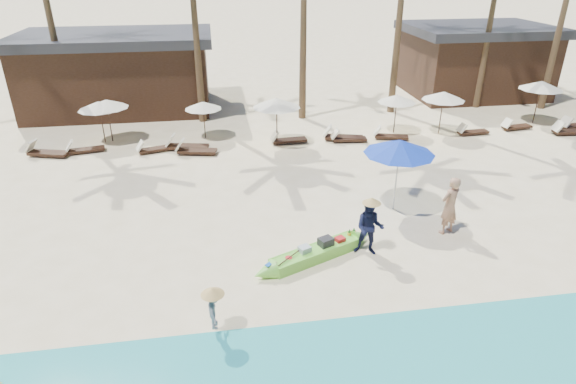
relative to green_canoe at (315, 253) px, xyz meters
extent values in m
plane|color=#FFEABC|center=(-0.01, -0.20, -0.20)|extent=(240.00, 240.00, 0.00)
cube|color=#77DD43|center=(0.00, -0.01, -0.02)|extent=(2.93, 1.75, 0.35)
cube|color=white|center=(0.00, -0.01, -0.01)|extent=(2.49, 1.43, 0.16)
cube|color=#262628|center=(0.34, 0.14, 0.23)|extent=(0.51, 0.47, 0.32)
cube|color=silver|center=(-0.36, -0.11, 0.20)|extent=(0.41, 0.39, 0.26)
cube|color=red|center=(0.82, 0.31, 0.17)|extent=(0.35, 0.32, 0.20)
cylinder|color=red|center=(-0.86, -0.34, 0.11)|extent=(0.20, 0.20, 0.08)
cylinder|color=#262628|center=(-1.04, -0.52, 0.11)|extent=(0.19, 0.19, 0.07)
sphere|color=#CBC07F|center=(-1.31, -0.59, 0.16)|extent=(0.17, 0.17, 0.17)
cylinder|color=gold|center=(1.20, 0.61, 0.16)|extent=(0.13, 0.13, 0.17)
cylinder|color=gold|center=(1.37, 0.68, 0.16)|extent=(0.13, 0.13, 0.17)
imported|color=tan|center=(4.55, 0.85, 0.79)|extent=(0.85, 0.72, 1.97)
imported|color=#131735|center=(1.64, 0.05, 0.69)|extent=(1.05, 0.94, 1.78)
imported|color=gray|center=(-3.02, -2.72, 0.49)|extent=(0.42, 0.69, 1.03)
cylinder|color=#99999E|center=(3.42, 2.68, 1.07)|extent=(0.06, 0.06, 2.55)
cone|color=#1438C0|center=(3.42, 2.68, 2.17)|extent=(2.43, 2.43, 0.50)
cylinder|color=#321E14|center=(-8.06, 11.39, 0.79)|extent=(0.05, 0.05, 1.98)
cone|color=#F4EBCE|center=(-8.06, 11.39, 1.64)|extent=(1.98, 1.98, 0.40)
cube|color=#321E14|center=(-10.24, 9.89, -0.04)|extent=(1.89, 1.07, 0.13)
cube|color=#F4EBCE|center=(-11.00, 10.11, 0.28)|extent=(0.55, 0.67, 0.53)
cube|color=#321E14|center=(-8.66, 10.12, -0.06)|extent=(1.64, 0.80, 0.11)
cube|color=#F4EBCE|center=(-9.34, 9.99, 0.22)|extent=(0.44, 0.57, 0.46)
cylinder|color=#321E14|center=(-7.74, 11.53, 0.81)|extent=(0.05, 0.05, 2.01)
cone|color=#F4EBCE|center=(-7.74, 11.53, 1.67)|extent=(2.01, 2.01, 0.40)
cube|color=#321E14|center=(-5.51, 9.71, -0.06)|extent=(1.62, 0.89, 0.11)
cube|color=#F4EBCE|center=(-6.17, 9.54, 0.21)|extent=(0.46, 0.57, 0.45)
cube|color=#321E14|center=(-4.02, 9.73, -0.04)|extent=(1.94, 0.97, 0.13)
cube|color=#F4EBCE|center=(-4.82, 9.90, 0.29)|extent=(0.53, 0.67, 0.54)
cylinder|color=#321E14|center=(-3.24, 11.26, 0.70)|extent=(0.04, 0.04, 1.80)
cone|color=#F4EBCE|center=(-3.24, 11.26, 1.47)|extent=(1.80, 1.80, 0.36)
cube|color=#321E14|center=(-3.61, 9.11, -0.05)|extent=(1.83, 0.91, 0.12)
cube|color=#F4EBCE|center=(-4.37, 9.27, 0.26)|extent=(0.50, 0.64, 0.51)
cylinder|color=#321E14|center=(0.16, 9.75, 0.91)|extent=(0.06, 0.06, 2.23)
cone|color=#F4EBCE|center=(0.16, 9.75, 1.87)|extent=(2.23, 2.23, 0.45)
cube|color=#321E14|center=(0.79, 9.90, -0.05)|extent=(1.69, 0.64, 0.12)
cube|color=#F4EBCE|center=(0.07, 9.85, 0.24)|extent=(0.40, 0.56, 0.48)
cube|color=#321E14|center=(3.49, 9.83, -0.04)|extent=(1.94, 1.06, 0.13)
cube|color=#F4EBCE|center=(2.70, 10.05, 0.29)|extent=(0.56, 0.69, 0.54)
cylinder|color=#321E14|center=(6.33, 10.62, 0.75)|extent=(0.05, 0.05, 1.90)
cone|color=#F4EBCE|center=(6.33, 10.62, 1.57)|extent=(1.90, 1.90, 0.38)
cube|color=#321E14|center=(3.71, 9.62, -0.06)|extent=(1.68, 0.69, 0.12)
cube|color=#F4EBCE|center=(2.99, 9.69, 0.23)|extent=(0.42, 0.56, 0.48)
cube|color=#321E14|center=(5.86, 9.66, -0.06)|extent=(1.70, 0.97, 0.11)
cube|color=#F4EBCE|center=(5.18, 9.86, 0.23)|extent=(0.50, 0.61, 0.47)
cylinder|color=#321E14|center=(8.54, 10.10, 0.85)|extent=(0.05, 0.05, 2.10)
cone|color=#F4EBCE|center=(8.54, 10.10, 1.75)|extent=(2.10, 2.10, 0.42)
cube|color=#321E14|center=(10.20, 9.67, -0.06)|extent=(1.58, 0.60, 0.11)
cube|color=#F4EBCE|center=(9.51, 9.62, 0.21)|extent=(0.38, 0.52, 0.45)
cylinder|color=#321E14|center=(14.37, 10.96, 0.91)|extent=(0.06, 0.06, 2.21)
cone|color=#F4EBCE|center=(14.37, 10.96, 1.86)|extent=(2.21, 2.21, 0.44)
cube|color=#321E14|center=(12.87, 10.08, -0.06)|extent=(1.63, 0.72, 0.11)
cube|color=#F4EBCE|center=(12.18, 9.98, 0.22)|extent=(0.42, 0.55, 0.46)
cube|color=#321E14|center=(15.12, 8.91, -0.04)|extent=(1.82, 0.70, 0.13)
cube|color=#F4EBCE|center=(14.34, 8.96, 0.27)|extent=(0.44, 0.60, 0.52)
cube|color=#321E14|center=(15.99, 9.70, -0.04)|extent=(1.85, 0.85, 0.13)
cube|color=#F4EBCE|center=(15.21, 9.58, 0.27)|extent=(0.49, 0.63, 0.52)
cone|color=brown|center=(-10.46, 14.87, 5.25)|extent=(0.40, 0.40, 10.89)
cone|color=brown|center=(-3.37, 14.07, 4.84)|extent=(0.40, 0.40, 10.08)
cone|color=brown|center=(2.14, 13.81, 5.43)|extent=(0.40, 0.40, 11.26)
cone|color=brown|center=(12.83, 14.32, 3.84)|extent=(0.40, 0.40, 8.07)
cone|color=brown|center=(16.56, 13.48, 5.12)|extent=(0.40, 0.40, 10.64)
cube|color=#321E14|center=(-8.01, 17.30, 1.70)|extent=(10.00, 6.00, 3.80)
cube|color=#2D2D33|center=(-8.01, 17.30, 3.85)|extent=(10.80, 6.60, 0.50)
cube|color=#321E14|center=(13.99, 17.30, 1.70)|extent=(8.00, 6.00, 3.80)
cube|color=#2D2D33|center=(13.99, 17.30, 3.85)|extent=(8.80, 6.60, 0.50)
camera|label=1|loc=(-2.68, -11.80, 7.99)|focal=30.00mm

